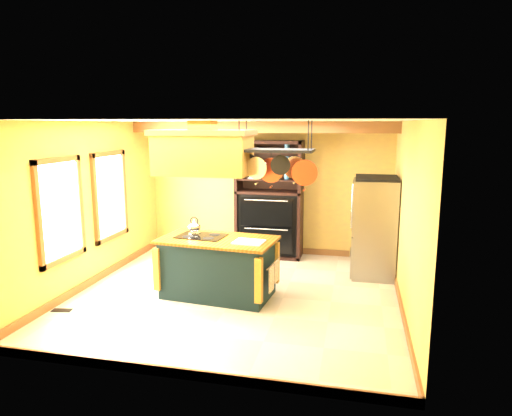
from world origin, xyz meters
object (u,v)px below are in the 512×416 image
at_px(range_hood, 203,151).
at_px(kitchen_island, 218,267).
at_px(refrigerator, 374,229).
at_px(hutch, 270,212).
at_px(pot_rack, 277,159).

bearing_deg(range_hood, kitchen_island, 0.28).
bearing_deg(refrigerator, range_hood, -149.07).
height_order(refrigerator, hutch, hutch).
distance_m(refrigerator, hutch, 2.18).
height_order(pot_rack, refrigerator, pot_rack).
relative_size(range_hood, refrigerator, 0.86).
height_order(pot_rack, hutch, pot_rack).
bearing_deg(kitchen_island, range_hood, -174.08).
bearing_deg(refrigerator, pot_rack, -133.46).
xyz_separation_m(refrigerator, hutch, (-2.02, 0.82, 0.06)).
bearing_deg(pot_rack, range_hood, -180.00).
bearing_deg(hutch, range_hood, -103.30).
distance_m(range_hood, hutch, 2.78).
bearing_deg(hutch, pot_rack, -76.77).
bearing_deg(hutch, kitchen_island, -98.68).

